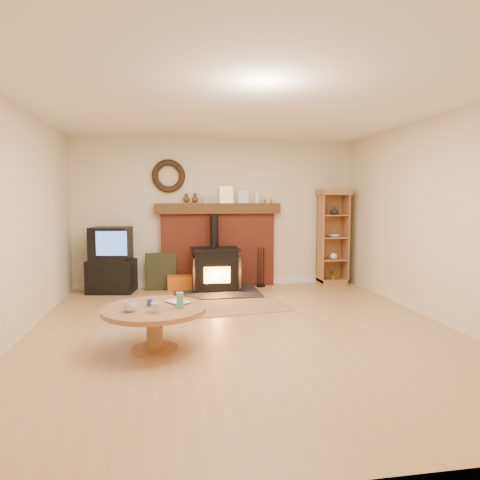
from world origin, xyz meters
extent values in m
plane|color=#B3884A|center=(0.00, 0.00, 0.00)|extent=(5.50, 5.50, 0.00)
cube|color=beige|center=(0.00, 2.75, 1.30)|extent=(5.00, 0.02, 2.60)
cube|color=beige|center=(0.00, -2.75, 1.30)|extent=(5.00, 0.02, 2.60)
cube|color=beige|center=(-2.50, 0.00, 1.30)|extent=(0.02, 5.50, 2.60)
cube|color=beige|center=(2.50, 0.00, 1.30)|extent=(0.02, 5.50, 2.60)
cube|color=white|center=(0.00, 0.00, 2.60)|extent=(5.00, 5.50, 0.02)
cube|color=white|center=(0.00, 2.73, 0.06)|extent=(5.00, 0.04, 0.12)
torus|color=black|center=(-0.85, 2.69, 1.95)|extent=(0.57, 0.11, 0.57)
cube|color=maroon|center=(0.00, 2.67, 0.65)|extent=(2.00, 0.15, 1.30)
cube|color=#3B2513|center=(0.00, 2.64, 1.39)|extent=(2.20, 0.22, 0.18)
cube|color=#999999|center=(-0.20, 2.65, 1.55)|extent=(0.13, 0.05, 0.14)
cube|color=gold|center=(0.15, 2.67, 1.63)|extent=(0.24, 0.06, 0.30)
cube|color=white|center=(0.45, 2.67, 1.59)|extent=(0.18, 0.05, 0.22)
cylinder|color=white|center=(0.70, 2.65, 1.59)|extent=(0.08, 0.08, 0.22)
cylinder|color=gold|center=(0.90, 2.65, 1.51)|extent=(0.14, 0.14, 0.07)
cube|color=black|center=(-0.09, 2.10, 0.01)|extent=(1.40, 1.00, 0.03)
cube|color=black|center=(-0.09, 2.30, 0.36)|extent=(0.71, 0.51, 0.66)
cube|color=black|center=(-0.09, 2.30, 0.71)|extent=(0.79, 0.56, 0.04)
cylinder|color=black|center=(-0.09, 2.45, 1.01)|extent=(0.14, 0.14, 0.56)
cube|color=orange|center=(-0.09, 2.04, 0.32)|extent=(0.43, 0.02, 0.27)
cube|color=black|center=(-0.42, 2.10, 0.34)|extent=(0.17, 0.23, 0.53)
cube|color=black|center=(0.24, 2.10, 0.34)|extent=(0.17, 0.23, 0.53)
cube|color=brown|center=(0.06, 1.21, 0.01)|extent=(1.64, 1.23, 0.01)
cube|color=black|center=(-1.81, 2.47, 0.27)|extent=(0.82, 0.63, 0.55)
cube|color=black|center=(-1.81, 2.47, 0.82)|extent=(0.69, 0.61, 0.55)
cube|color=blue|center=(-1.77, 2.21, 0.85)|extent=(0.49, 0.09, 0.39)
cube|color=brown|center=(2.08, 2.53, 0.05)|extent=(0.50, 0.36, 0.10)
cube|color=brown|center=(2.08, 2.70, 0.84)|extent=(0.50, 0.02, 1.58)
cube|color=brown|center=(1.85, 2.53, 0.84)|extent=(0.02, 0.36, 1.58)
cube|color=brown|center=(2.32, 2.53, 0.84)|extent=(0.02, 0.36, 1.58)
cube|color=brown|center=(2.08, 2.53, 1.68)|extent=(0.56, 0.40, 0.10)
cube|color=brown|center=(2.08, 2.53, 0.45)|extent=(0.46, 0.32, 0.02)
cube|color=brown|center=(2.08, 2.53, 0.86)|extent=(0.46, 0.32, 0.02)
cube|color=brown|center=(2.08, 2.53, 1.26)|extent=(0.46, 0.32, 0.02)
imported|color=white|center=(2.08, 2.48, 1.35)|extent=(0.15, 0.15, 0.16)
imported|color=white|center=(2.08, 2.48, 0.89)|extent=(0.20, 0.20, 0.05)
sphere|color=white|center=(2.08, 2.48, 0.52)|extent=(0.12, 0.12, 0.12)
imported|color=#4CAF86|center=(2.08, 2.48, 0.19)|extent=(0.17, 0.15, 0.19)
cube|color=orange|center=(-0.69, 2.40, 0.13)|extent=(0.41, 0.26, 0.25)
cube|color=black|center=(-1.01, 2.55, 0.32)|extent=(0.53, 0.14, 0.63)
cylinder|color=black|center=(0.74, 2.50, 0.02)|extent=(0.16, 0.16, 0.04)
cylinder|color=black|center=(0.69, 2.50, 0.35)|extent=(0.02, 0.02, 0.70)
cylinder|color=black|center=(0.74, 2.50, 0.35)|extent=(0.02, 0.02, 0.70)
cylinder|color=black|center=(0.79, 2.50, 0.35)|extent=(0.02, 0.02, 0.70)
cylinder|color=brown|center=(-1.01, -0.47, 0.01)|extent=(0.47, 0.47, 0.03)
cylinder|color=brown|center=(-1.01, -0.47, 0.21)|extent=(0.17, 0.17, 0.38)
cylinder|color=brown|center=(-1.01, -0.47, 0.43)|extent=(1.07, 1.07, 0.05)
imported|color=white|center=(-1.24, -0.61, 0.50)|extent=(0.13, 0.13, 0.10)
imported|color=white|center=(-0.98, -0.69, 0.50)|extent=(0.11, 0.11, 0.10)
imported|color=#4C331E|center=(-0.84, -0.38, 0.46)|extent=(0.18, 0.24, 0.02)
cylinder|color=#263693|center=(-1.05, -0.41, 0.49)|extent=(0.06, 0.06, 0.07)
cube|color=#4CAF86|center=(-0.75, -0.55, 0.53)|extent=(0.07, 0.07, 0.16)
camera|label=1|loc=(-0.83, -4.83, 1.54)|focal=32.00mm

